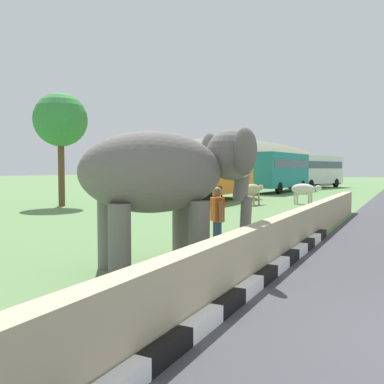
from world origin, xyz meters
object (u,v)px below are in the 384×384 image
Objects in this scene: elephant at (169,175)px; cow_mid at (218,189)px; bus_orange at (211,169)px; cow_far at (304,190)px; cow_near at (252,190)px; bus_white at (314,169)px; person_handler at (217,217)px; bus_teal at (279,169)px.

elephant reaches higher than cow_mid.
cow_far is at bearing -85.73° from bus_orange.
cow_far is at bearing -53.28° from cow_near.
bus_white is (39.90, 4.79, 0.11)m from elephant.
elephant is 2.04× the size of cow_far.
person_handler is 0.86× the size of cow_mid.
bus_teal is at bearing 173.68° from bus_white.
bus_teal reaches higher than elephant.
person_handler is 38.60m from bus_white.
cow_mid is at bearing 80.96° from cow_near.
bus_white is 4.99× the size of cow_mid.
person_handler is at bearing -175.03° from cow_far.
cow_mid is (-1.08, -0.97, -1.21)m from bus_orange.
cow_far is at bearing 4.97° from person_handler.
cow_far is (1.52, -4.92, 0.00)m from cow_mid.
bus_white is at bearing 6.85° from elephant.
bus_teal is at bearing -0.03° from cow_mid.
bus_teal reaches higher than cow_mid.
bus_orange is at bearing 94.27° from cow_far.
cow_near is 3.18m from cow_far.
elephant is at bearing -176.73° from cow_far.
person_handler is 15.67m from cow_mid.
bus_white is 4.99× the size of cow_far.
bus_orange is 22.90m from bus_white.
cow_mid is at bearing 20.29° from elephant.
cow_near is at bearing 15.70° from person_handler.
bus_white is 24.33m from cow_near.
elephant is 40.18m from bus_white.
bus_orange is 4.98× the size of cow_near.
elephant is at bearing -173.15° from bus_white.
cow_mid is (-13.77, 0.01, -1.21)m from bus_teal.
bus_orange reaches higher than elephant.
bus_orange reaches higher than cow_near.
cow_mid is 5.15m from cow_far.
bus_white is at bearing -2.70° from cow_mid.
bus_teal reaches higher than cow_far.
person_handler is at bearing -164.30° from cow_near.
bus_white reaches higher than person_handler.
elephant reaches higher than cow_near.
elephant is 0.41× the size of bus_white.
bus_white is (38.23, 5.17, 1.16)m from person_handler.
bus_white is at bearing 2.93° from cow_near.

